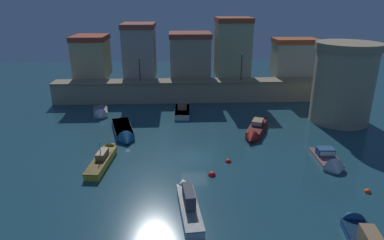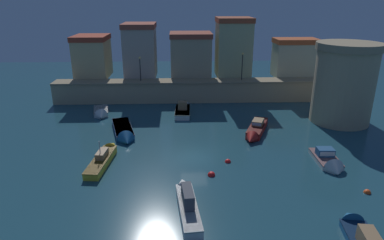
{
  "view_description": "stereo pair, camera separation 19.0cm",
  "coord_description": "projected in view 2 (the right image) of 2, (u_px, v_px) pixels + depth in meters",
  "views": [
    {
      "loc": [
        -1.5,
        -28.77,
        14.0
      ],
      "look_at": [
        0.0,
        4.45,
        1.95
      ],
      "focal_mm": 31.77,
      "sensor_mm": 36.0,
      "label": 1
    },
    {
      "loc": [
        -1.31,
        -28.78,
        14.0
      ],
      "look_at": [
        0.0,
        4.45,
        1.95
      ],
      "focal_mm": 31.77,
      "sensor_mm": 36.0,
      "label": 2
    }
  ],
  "objects": [
    {
      "name": "moored_boat_7",
      "position": [
        359.0,
        234.0,
        20.73
      ],
      "size": [
        2.32,
        5.43,
        1.99
      ],
      "rotation": [
        0.0,
        0.0,
        1.43
      ],
      "color": "#195689",
      "rests_on": "ground"
    },
    {
      "name": "mooring_buoy_1",
      "position": [
        367.0,
        193.0,
        25.81
      ],
      "size": [
        0.54,
        0.54,
        0.54
      ],
      "primitive_type": "sphere",
      "color": "#EA4C19",
      "rests_on": "ground"
    },
    {
      "name": "moored_boat_1",
      "position": [
        101.0,
        113.0,
        42.64
      ],
      "size": [
        2.57,
        4.72,
        1.61
      ],
      "rotation": [
        0.0,
        0.0,
        -1.36
      ],
      "color": "silver",
      "rests_on": "ground"
    },
    {
      "name": "mooring_buoy_2",
      "position": [
        211.0,
        175.0,
        28.33
      ],
      "size": [
        0.65,
        0.65,
        0.65
      ],
      "primitive_type": "sphere",
      "color": "red",
      "rests_on": "ground"
    },
    {
      "name": "moored_boat_5",
      "position": [
        330.0,
        163.0,
        29.84
      ],
      "size": [
        2.05,
        4.88,
        1.79
      ],
      "rotation": [
        0.0,
        0.0,
        -1.61
      ],
      "color": "silver",
      "rests_on": "ground"
    },
    {
      "name": "quay_wall",
      "position": [
        188.0,
        91.0,
        48.27
      ],
      "size": [
        37.47,
        2.9,
        3.0
      ],
      "color": "tan",
      "rests_on": "ground"
    },
    {
      "name": "quay_lamp_0",
      "position": [
        140.0,
        65.0,
        46.76
      ],
      "size": [
        0.32,
        0.32,
        3.36
      ],
      "color": "black",
      "rests_on": "quay_wall"
    },
    {
      "name": "moored_boat_0",
      "position": [
        187.0,
        201.0,
        23.85
      ],
      "size": [
        1.85,
        7.07,
        1.96
      ],
      "rotation": [
        0.0,
        0.0,
        1.67
      ],
      "color": "white",
      "rests_on": "ground"
    },
    {
      "name": "quay_lamp_1",
      "position": [
        242.0,
        62.0,
        47.19
      ],
      "size": [
        0.32,
        0.32,
        3.85
      ],
      "color": "black",
      "rests_on": "quay_wall"
    },
    {
      "name": "mooring_buoy_0",
      "position": [
        228.0,
        162.0,
        30.63
      ],
      "size": [
        0.55,
        0.55,
        0.55
      ],
      "primitive_type": "sphere",
      "color": "red",
      "rests_on": "ground"
    },
    {
      "name": "fortress_tower",
      "position": [
        344.0,
        83.0,
        39.13
      ],
      "size": [
        7.23,
        7.23,
        9.28
      ],
      "color": "tan",
      "rests_on": "ground"
    },
    {
      "name": "moored_boat_4",
      "position": [
        124.0,
        133.0,
        36.36
      ],
      "size": [
        3.58,
        7.43,
        1.75
      ],
      "rotation": [
        0.0,
        0.0,
        -1.31
      ],
      "color": "#195689",
      "rests_on": "ground"
    },
    {
      "name": "old_town_backdrop",
      "position": [
        187.0,
        52.0,
        50.34
      ],
      "size": [
        35.53,
        6.12,
        8.54
      ],
      "color": "tan",
      "rests_on": "ground"
    },
    {
      "name": "ground_plane",
      "position": [
        194.0,
        156.0,
        31.85
      ],
      "size": [
        100.35,
        100.35,
        0.0
      ],
      "primitive_type": "plane",
      "color": "#1E4756"
    },
    {
      "name": "moored_boat_2",
      "position": [
        256.0,
        130.0,
        36.7
      ],
      "size": [
        3.99,
        6.84,
        1.59
      ],
      "rotation": [
        0.0,
        0.0,
        -1.97
      ],
      "color": "red",
      "rests_on": "ground"
    },
    {
      "name": "moored_boat_6",
      "position": [
        183.0,
        109.0,
        43.85
      ],
      "size": [
        2.04,
        5.97,
        2.17
      ],
      "rotation": [
        0.0,
        0.0,
        1.53
      ],
      "color": "silver",
      "rests_on": "ground"
    },
    {
      "name": "moored_boat_3",
      "position": [
        104.0,
        157.0,
        30.76
      ],
      "size": [
        1.97,
        7.07,
        2.59
      ],
      "rotation": [
        0.0,
        0.0,
        1.47
      ],
      "color": "gold",
      "rests_on": "ground"
    }
  ]
}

